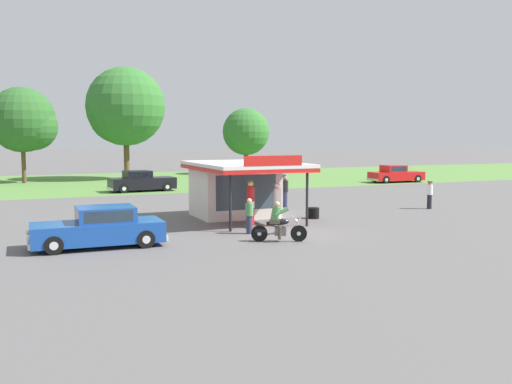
{
  "coord_description": "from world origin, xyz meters",
  "views": [
    {
      "loc": [
        -10.98,
        -21.98,
        4.13
      ],
      "look_at": [
        -0.05,
        3.57,
        1.4
      ],
      "focal_mm": 40.64,
      "sensor_mm": 36.0,
      "label": 1
    }
  ],
  "objects_px": {
    "gas_pump_nearside": "(251,206)",
    "spare_tire_stack": "(313,213)",
    "gas_pump_offside": "(277,206)",
    "parked_car_back_row_centre_right": "(396,175)",
    "parked_car_back_row_far_left": "(142,182)",
    "featured_classic_sedan": "(99,228)",
    "bystander_chatting_near_pumps": "(285,191)",
    "parked_car_back_row_centre": "(255,177)",
    "motorcycle_with_rider": "(278,225)",
    "bystander_leaning_by_kiosk": "(430,194)",
    "bystander_admiring_sedan": "(249,215)"
  },
  "relations": [
    {
      "from": "parked_car_back_row_centre",
      "to": "bystander_leaning_by_kiosk",
      "type": "bearing_deg",
      "value": -79.47
    },
    {
      "from": "bystander_chatting_near_pumps",
      "to": "gas_pump_nearside",
      "type": "bearing_deg",
      "value": -127.75
    },
    {
      "from": "gas_pump_offside",
      "to": "bystander_admiring_sedan",
      "type": "xyz_separation_m",
      "value": [
        -1.99,
        -1.46,
        -0.13
      ]
    },
    {
      "from": "featured_classic_sedan",
      "to": "bystander_leaning_by_kiosk",
      "type": "distance_m",
      "value": 19.16
    },
    {
      "from": "featured_classic_sedan",
      "to": "parked_car_back_row_far_left",
      "type": "height_order",
      "value": "parked_car_back_row_far_left"
    },
    {
      "from": "bystander_admiring_sedan",
      "to": "bystander_chatting_near_pumps",
      "type": "xyz_separation_m",
      "value": [
        5.35,
        7.51,
        0.16
      ]
    },
    {
      "from": "gas_pump_nearside",
      "to": "parked_car_back_row_far_left",
      "type": "relative_size",
      "value": 0.42
    },
    {
      "from": "bystander_chatting_near_pumps",
      "to": "bystander_leaning_by_kiosk",
      "type": "distance_m",
      "value": 8.12
    },
    {
      "from": "motorcycle_with_rider",
      "to": "bystander_leaning_by_kiosk",
      "type": "distance_m",
      "value": 13.46
    },
    {
      "from": "gas_pump_offside",
      "to": "parked_car_back_row_centre_right",
      "type": "xyz_separation_m",
      "value": [
        20.12,
        18.19,
        -0.23
      ]
    },
    {
      "from": "bystander_leaning_by_kiosk",
      "to": "spare_tire_stack",
      "type": "relative_size",
      "value": 2.62
    },
    {
      "from": "parked_car_back_row_centre",
      "to": "spare_tire_stack",
      "type": "distance_m",
      "value": 18.76
    },
    {
      "from": "parked_car_back_row_centre_right",
      "to": "parked_car_back_row_far_left",
      "type": "distance_m",
      "value": 22.35
    },
    {
      "from": "gas_pump_offside",
      "to": "parked_car_back_row_centre_right",
      "type": "bearing_deg",
      "value": 42.11
    },
    {
      "from": "gas_pump_nearside",
      "to": "parked_car_back_row_centre",
      "type": "xyz_separation_m",
      "value": [
        8.59,
        19.61,
        -0.26
      ]
    },
    {
      "from": "motorcycle_with_rider",
      "to": "bystander_chatting_near_pumps",
      "type": "bearing_deg",
      "value": 62.5
    },
    {
      "from": "motorcycle_with_rider",
      "to": "parked_car_back_row_centre",
      "type": "distance_m",
      "value": 24.85
    },
    {
      "from": "featured_classic_sedan",
      "to": "parked_car_back_row_centre_right",
      "type": "relative_size",
      "value": 0.98
    },
    {
      "from": "parked_car_back_row_centre_right",
      "to": "bystander_chatting_near_pumps",
      "type": "relative_size",
      "value": 2.84
    },
    {
      "from": "featured_classic_sedan",
      "to": "parked_car_back_row_centre",
      "type": "relative_size",
      "value": 0.96
    },
    {
      "from": "bystander_chatting_near_pumps",
      "to": "spare_tire_stack",
      "type": "relative_size",
      "value": 2.96
    },
    {
      "from": "gas_pump_offside",
      "to": "featured_classic_sedan",
      "type": "xyz_separation_m",
      "value": [
        -8.2,
        -1.92,
        -0.22
      ]
    },
    {
      "from": "bystander_admiring_sedan",
      "to": "bystander_leaning_by_kiosk",
      "type": "bearing_deg",
      "value": 16.3
    },
    {
      "from": "parked_car_back_row_centre_right",
      "to": "bystander_admiring_sedan",
      "type": "relative_size",
      "value": 3.36
    },
    {
      "from": "gas_pump_offside",
      "to": "bystander_leaning_by_kiosk",
      "type": "xyz_separation_m",
      "value": [
        10.51,
        2.19,
        -0.07
      ]
    },
    {
      "from": "bystander_admiring_sedan",
      "to": "spare_tire_stack",
      "type": "distance_m",
      "value": 5.49
    },
    {
      "from": "parked_car_back_row_centre_right",
      "to": "bystander_admiring_sedan",
      "type": "xyz_separation_m",
      "value": [
        -22.11,
        -19.65,
        0.1
      ]
    },
    {
      "from": "gas_pump_offside",
      "to": "parked_car_back_row_centre_right",
      "type": "distance_m",
      "value": 27.12
    },
    {
      "from": "gas_pump_offside",
      "to": "bystander_chatting_near_pumps",
      "type": "relative_size",
      "value": 1.12
    },
    {
      "from": "parked_car_back_row_centre_right",
      "to": "gas_pump_nearside",
      "type": "bearing_deg",
      "value": -139.69
    },
    {
      "from": "gas_pump_nearside",
      "to": "featured_classic_sedan",
      "type": "relative_size",
      "value": 0.42
    },
    {
      "from": "parked_car_back_row_centre_right",
      "to": "spare_tire_stack",
      "type": "height_order",
      "value": "parked_car_back_row_centre_right"
    },
    {
      "from": "gas_pump_offside",
      "to": "parked_car_back_row_far_left",
      "type": "xyz_separation_m",
      "value": [
        -2.23,
        18.79,
        -0.21
      ]
    },
    {
      "from": "gas_pump_offside",
      "to": "parked_car_back_row_far_left",
      "type": "relative_size",
      "value": 0.39
    },
    {
      "from": "parked_car_back_row_far_left",
      "to": "featured_classic_sedan",
      "type": "bearing_deg",
      "value": -106.1
    },
    {
      "from": "spare_tire_stack",
      "to": "parked_car_back_row_centre_right",
      "type": "bearing_deg",
      "value": 43.82
    },
    {
      "from": "gas_pump_nearside",
      "to": "parked_car_back_row_centre",
      "type": "height_order",
      "value": "gas_pump_nearside"
    },
    {
      "from": "parked_car_back_row_centre",
      "to": "spare_tire_stack",
      "type": "height_order",
      "value": "parked_car_back_row_centre"
    },
    {
      "from": "gas_pump_nearside",
      "to": "spare_tire_stack",
      "type": "relative_size",
      "value": 3.51
    },
    {
      "from": "parked_car_back_row_centre",
      "to": "bystander_chatting_near_pumps",
      "type": "xyz_separation_m",
      "value": [
        -3.91,
        -13.57,
        0.24
      ]
    },
    {
      "from": "motorcycle_with_rider",
      "to": "bystander_admiring_sedan",
      "type": "height_order",
      "value": "motorcycle_with_rider"
    },
    {
      "from": "gas_pump_nearside",
      "to": "bystander_chatting_near_pumps",
      "type": "relative_size",
      "value": 1.19
    },
    {
      "from": "motorcycle_with_rider",
      "to": "bystander_chatting_near_pumps",
      "type": "relative_size",
      "value": 1.16
    },
    {
      "from": "gas_pump_offside",
      "to": "bystander_admiring_sedan",
      "type": "relative_size",
      "value": 1.32
    },
    {
      "from": "spare_tire_stack",
      "to": "bystander_chatting_near_pumps",
      "type": "bearing_deg",
      "value": 81.33
    },
    {
      "from": "bystander_chatting_near_pumps",
      "to": "bystander_leaning_by_kiosk",
      "type": "height_order",
      "value": "bystander_chatting_near_pumps"
    },
    {
      "from": "parked_car_back_row_centre_right",
      "to": "parked_car_back_row_far_left",
      "type": "bearing_deg",
      "value": 178.46
    },
    {
      "from": "parked_car_back_row_far_left",
      "to": "bystander_chatting_near_pumps",
      "type": "bearing_deg",
      "value": -66.33
    },
    {
      "from": "motorcycle_with_rider",
      "to": "spare_tire_stack",
      "type": "distance_m",
      "value": 6.62
    },
    {
      "from": "gas_pump_nearside",
      "to": "gas_pump_offside",
      "type": "bearing_deg",
      "value": -0.0
    }
  ]
}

